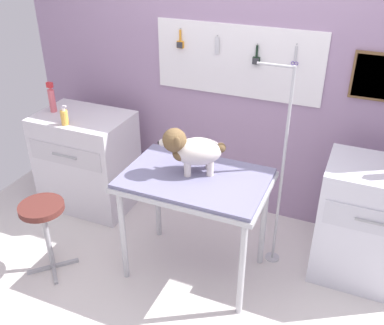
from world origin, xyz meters
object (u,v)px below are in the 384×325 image
object	(u,v)px
stool	(43,218)
pump_bottle_white	(64,117)
grooming_table	(195,187)
dog	(191,149)
grooming_arm	(280,180)
cabinet_right	(368,224)
counter_left	(87,161)

from	to	relation	value
stool	pump_bottle_white	size ratio (longest dim) A/B	3.51
grooming_table	dog	bearing A→B (deg)	137.41
grooming_arm	cabinet_right	size ratio (longest dim) A/B	1.71
grooming_arm	counter_left	world-z (taller)	grooming_arm
counter_left	pump_bottle_white	world-z (taller)	pump_bottle_white
grooming_table	cabinet_right	size ratio (longest dim) A/B	1.10
grooming_arm	counter_left	size ratio (longest dim) A/B	1.76
grooming_table	grooming_arm	world-z (taller)	grooming_arm
stool	counter_left	bearing A→B (deg)	105.19
dog	stool	distance (m)	1.19
counter_left	pump_bottle_white	distance (m)	0.55
pump_bottle_white	stool	bearing A→B (deg)	-69.80
grooming_arm	dog	size ratio (longest dim) A/B	3.54
grooming_table	pump_bottle_white	world-z (taller)	pump_bottle_white
grooming_arm	stool	bearing A→B (deg)	-153.11
cabinet_right	pump_bottle_white	world-z (taller)	pump_bottle_white
dog	pump_bottle_white	size ratio (longest dim) A/B	2.62
dog	pump_bottle_white	world-z (taller)	dog
pump_bottle_white	cabinet_right	bearing A→B (deg)	4.67
stool	pump_bottle_white	world-z (taller)	pump_bottle_white
grooming_table	cabinet_right	xyz separation A→B (m)	(1.15, 0.45, -0.29)
grooming_arm	cabinet_right	world-z (taller)	grooming_arm
counter_left	pump_bottle_white	bearing A→B (deg)	-92.93
grooming_table	cabinet_right	world-z (taller)	cabinet_right
counter_left	grooming_arm	bearing A→B (deg)	-3.54
grooming_table	counter_left	distance (m)	1.36
cabinet_right	stool	world-z (taller)	cabinet_right
grooming_arm	cabinet_right	bearing A→B (deg)	9.15
grooming_table	grooming_arm	distance (m)	0.62
dog	cabinet_right	world-z (taller)	dog
stool	grooming_table	bearing A→B (deg)	22.59
counter_left	stool	size ratio (longest dim) A/B	1.50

